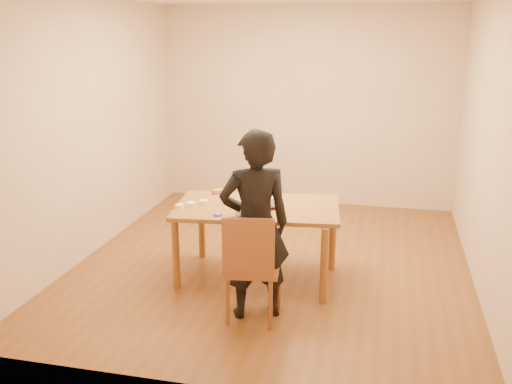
% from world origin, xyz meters
% --- Properties ---
extents(room_shell, '(4.00, 4.50, 2.70)m').
position_xyz_m(room_shell, '(0.00, 0.34, 1.35)').
color(room_shell, brown).
rests_on(room_shell, ground).
extents(dining_table, '(1.65, 1.10, 0.04)m').
position_xyz_m(dining_table, '(-0.08, -0.43, 0.73)').
color(dining_table, brown).
rests_on(dining_table, floor).
extents(dining_chair, '(0.48, 0.48, 0.04)m').
position_xyz_m(dining_chair, '(0.07, -1.20, 0.45)').
color(dining_chair, brown).
rests_on(dining_chair, floor).
extents(cake_plate, '(0.27, 0.27, 0.02)m').
position_xyz_m(cake_plate, '(0.02, -0.41, 0.76)').
color(cake_plate, '#BC0C10').
rests_on(cake_plate, dining_table).
extents(cake, '(0.22, 0.22, 0.07)m').
position_xyz_m(cake, '(0.02, -0.41, 0.80)').
color(cake, white).
rests_on(cake, cake_plate).
extents(frosting_dome, '(0.21, 0.21, 0.03)m').
position_xyz_m(frosting_dome, '(0.02, -0.41, 0.85)').
color(frosting_dome, white).
rests_on(frosting_dome, cake).
extents(frosting_tub, '(0.10, 0.10, 0.09)m').
position_xyz_m(frosting_tub, '(-0.17, -0.72, 0.79)').
color(frosting_tub, white).
rests_on(frosting_tub, dining_table).
extents(frosting_lid, '(0.09, 0.09, 0.01)m').
position_xyz_m(frosting_lid, '(-0.37, -0.79, 0.75)').
color(frosting_lid, '#24179B').
rests_on(frosting_lid, dining_table).
extents(frosting_dollop, '(0.04, 0.04, 0.02)m').
position_xyz_m(frosting_dollop, '(-0.37, -0.79, 0.77)').
color(frosting_dollop, white).
rests_on(frosting_dollop, frosting_lid).
extents(ramekin_green, '(0.08, 0.08, 0.04)m').
position_xyz_m(ramekin_green, '(-0.78, -0.67, 0.77)').
color(ramekin_green, white).
rests_on(ramekin_green, dining_table).
extents(ramekin_yellow, '(0.08, 0.08, 0.04)m').
position_xyz_m(ramekin_yellow, '(-0.60, -0.49, 0.77)').
color(ramekin_yellow, white).
rests_on(ramekin_yellow, dining_table).
extents(ramekin_multi, '(0.08, 0.08, 0.04)m').
position_xyz_m(ramekin_multi, '(-0.69, -0.59, 0.77)').
color(ramekin_multi, white).
rests_on(ramekin_multi, dining_table).
extents(candy_box_pink, '(0.16, 0.14, 0.02)m').
position_xyz_m(candy_box_pink, '(-0.56, -0.11, 0.76)').
color(candy_box_pink, '#C32E97').
rests_on(candy_box_pink, dining_table).
extents(candy_box_green, '(0.13, 0.12, 0.02)m').
position_xyz_m(candy_box_green, '(-0.56, -0.10, 0.78)').
color(candy_box_green, '#1B951F').
rests_on(candy_box_green, candy_box_pink).
extents(spatula, '(0.15, 0.07, 0.01)m').
position_xyz_m(spatula, '(-0.19, -0.82, 0.75)').
color(spatula, black).
rests_on(spatula, dining_table).
extents(person, '(0.70, 0.60, 1.63)m').
position_xyz_m(person, '(0.07, -1.16, 0.81)').
color(person, black).
rests_on(person, floor).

